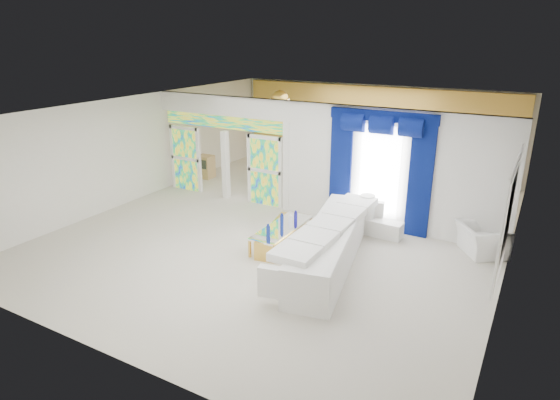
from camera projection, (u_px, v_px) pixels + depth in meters
The scene contains 22 objects.
floor at pixel (293, 225), 12.22m from camera, with size 12.00×12.00×0.00m, color #B7AF9E.
dividing_wall at pixel (391, 171), 11.55m from camera, with size 5.70×0.18×3.00m, color white.
dividing_header at pixel (221, 105), 13.46m from camera, with size 4.30×0.18×0.55m, color white.
stained_panel_left at pixel (186, 158), 14.69m from camera, with size 0.95×0.04×2.00m, color #994C3F.
stained_panel_right at pixel (265, 171), 13.37m from camera, with size 0.95×0.04×2.00m, color #994C3F.
stained_transom at pixel (222, 122), 13.62m from camera, with size 4.00×0.05×0.35m, color #994C3F.
window_pane at pixel (379, 172), 11.60m from camera, with size 1.00×0.02×2.30m, color white.
blue_drape_left at pixel (341, 169), 12.05m from camera, with size 0.55×0.10×2.80m, color #030B40.
blue_drape_right at pixel (420, 180), 11.13m from camera, with size 0.55×0.10×2.80m, color #030B40.
blue_pelmet at pixel (383, 116), 11.12m from camera, with size 2.60×0.12×0.25m, color #030B40.
wall_mirror at pixel (509, 215), 8.60m from camera, with size 0.04×2.70×1.90m, color white.
gold_curtains at pixel (372, 129), 16.57m from camera, with size 9.70×0.12×2.90m, color gold.
white_sofa at pixel (331, 245), 10.09m from camera, with size 0.92×4.31×0.82m, color white.
coffee_table at pixel (282, 236), 11.02m from camera, with size 0.65×1.95×0.43m, color gold.
console_table at pixel (378, 227), 11.56m from camera, with size 1.18×0.38×0.39m, color white.
table_lamp at pixel (367, 207), 11.53m from camera, with size 0.36×0.36×0.58m, color silver.
armchair at pixel (482, 240), 10.55m from camera, with size 1.01×0.89×0.66m, color white.
grand_piano at pixel (294, 168), 15.66m from camera, with size 1.42×1.87×0.94m, color black.
piano_bench at pixel (269, 190), 14.45m from camera, with size 0.86×0.33×0.29m, color black.
tv_console at pixel (205, 167), 16.12m from camera, with size 0.52×0.48×0.76m, color #A47552.
chandelier at pixel (280, 100), 15.20m from camera, with size 0.60×0.60×0.60m, color gold.
decanters at pixel (283, 223), 10.94m from camera, with size 0.20×1.23×0.26m.
Camera 1 is at (5.27, -10.02, 4.65)m, focal length 30.60 mm.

